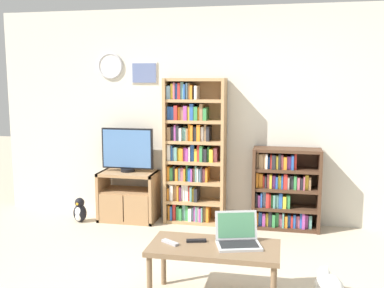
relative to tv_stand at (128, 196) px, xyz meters
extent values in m
cube|color=beige|center=(1.10, 0.28, 0.99)|extent=(5.70, 0.06, 2.60)
torus|color=#B2B2B7|center=(-0.29, 0.24, 1.61)|extent=(0.33, 0.04, 0.33)
cylinder|color=white|center=(-0.29, 0.24, 1.61)|extent=(0.27, 0.02, 0.27)
cube|color=silver|center=(0.15, 0.24, 1.52)|extent=(0.34, 0.01, 0.26)
cube|color=slate|center=(0.15, 0.24, 1.52)|extent=(0.31, 0.02, 0.24)
cube|color=#9E754C|center=(-0.34, 0.02, 0.00)|extent=(0.04, 0.42, 0.61)
cube|color=#9E754C|center=(0.34, 0.02, 0.00)|extent=(0.04, 0.42, 0.61)
cube|color=#9E754C|center=(0.00, 0.02, 0.29)|extent=(0.71, 0.42, 0.04)
cube|color=#9E754C|center=(0.00, 0.02, -0.29)|extent=(0.71, 0.42, 0.04)
cube|color=#9E754C|center=(0.00, 0.02, 0.06)|extent=(0.64, 0.39, 0.04)
cube|color=#9E754C|center=(-0.16, -0.18, -0.11)|extent=(0.31, 0.02, 0.33)
cube|color=#9E754C|center=(0.16, -0.18, -0.11)|extent=(0.31, 0.02, 0.33)
cylinder|color=black|center=(-0.01, 0.04, 0.32)|extent=(0.18, 0.18, 0.04)
cube|color=black|center=(-0.01, 0.04, 0.59)|extent=(0.65, 0.05, 0.50)
cube|color=#4770A8|center=(-0.01, 0.01, 0.59)|extent=(0.61, 0.01, 0.47)
cube|color=tan|center=(0.48, 0.08, 0.57)|extent=(0.04, 0.30, 1.76)
cube|color=tan|center=(1.18, 0.08, 0.57)|extent=(0.04, 0.30, 1.76)
cube|color=tan|center=(0.83, 0.22, 0.57)|extent=(0.73, 0.02, 1.76)
cube|color=tan|center=(0.83, 0.08, -0.29)|extent=(0.66, 0.26, 0.04)
cube|color=tan|center=(0.83, 0.08, -0.04)|extent=(0.66, 0.26, 0.04)
cube|color=tan|center=(0.83, 0.08, 0.20)|extent=(0.66, 0.26, 0.04)
cube|color=tan|center=(0.83, 0.08, 0.45)|extent=(0.66, 0.26, 0.04)
cube|color=tan|center=(0.83, 0.08, 0.70)|extent=(0.66, 0.26, 0.04)
cube|color=tan|center=(0.83, 0.08, 0.94)|extent=(0.66, 0.26, 0.04)
cube|color=tan|center=(0.83, 0.08, 1.19)|extent=(0.66, 0.26, 0.04)
cube|color=tan|center=(0.83, 0.08, 1.44)|extent=(0.66, 0.26, 0.04)
cube|color=orange|center=(0.52, 0.09, -0.18)|extent=(0.03, 0.20, 0.18)
cube|color=#2856A8|center=(0.55, 0.08, -0.19)|extent=(0.02, 0.24, 0.17)
cube|color=red|center=(0.59, 0.09, -0.17)|extent=(0.04, 0.21, 0.20)
cube|color=#388947|center=(0.63, 0.09, -0.19)|extent=(0.03, 0.20, 0.17)
cube|color=#388947|center=(0.66, 0.09, -0.20)|extent=(0.04, 0.22, 0.15)
cube|color=#5B9389|center=(0.70, 0.10, -0.18)|extent=(0.04, 0.19, 0.19)
cube|color=#388947|center=(0.74, 0.09, -0.18)|extent=(0.03, 0.20, 0.18)
cube|color=white|center=(0.78, 0.09, -0.19)|extent=(0.04, 0.23, 0.16)
cube|color=#759EB7|center=(0.81, 0.10, -0.19)|extent=(0.02, 0.19, 0.17)
cube|color=#9E4293|center=(0.84, 0.09, -0.18)|extent=(0.02, 0.21, 0.18)
cube|color=#5B9389|center=(0.86, 0.09, -0.18)|extent=(0.02, 0.23, 0.19)
cube|color=white|center=(0.88, 0.09, -0.18)|extent=(0.02, 0.22, 0.18)
cube|color=#9E4293|center=(0.91, 0.09, -0.19)|extent=(0.02, 0.23, 0.17)
cube|color=#5B9389|center=(0.93, 0.08, -0.18)|extent=(0.02, 0.24, 0.18)
cube|color=#93704C|center=(0.96, 0.10, -0.18)|extent=(0.03, 0.19, 0.18)
cube|color=orange|center=(1.00, 0.09, -0.18)|extent=(0.03, 0.23, 0.19)
cube|color=orange|center=(0.51, 0.09, 0.05)|extent=(0.02, 0.23, 0.15)
cube|color=white|center=(0.53, 0.09, 0.07)|extent=(0.02, 0.20, 0.19)
cube|color=white|center=(0.56, 0.08, 0.07)|extent=(0.03, 0.24, 0.19)
cube|color=#93704C|center=(0.60, 0.10, 0.07)|extent=(0.04, 0.20, 0.19)
cube|color=orange|center=(0.64, 0.08, 0.07)|extent=(0.02, 0.24, 0.19)
cube|color=#9E4293|center=(0.66, 0.09, 0.06)|extent=(0.02, 0.22, 0.17)
cube|color=white|center=(0.69, 0.10, 0.07)|extent=(0.04, 0.20, 0.20)
cube|color=white|center=(0.73, 0.10, 0.07)|extent=(0.04, 0.19, 0.20)
cube|color=red|center=(0.77, 0.10, 0.07)|extent=(0.02, 0.19, 0.18)
cube|color=#5B9389|center=(0.79, 0.09, 0.07)|extent=(0.03, 0.23, 0.18)
cube|color=gold|center=(0.82, 0.10, 0.05)|extent=(0.02, 0.20, 0.16)
cube|color=#232328|center=(0.85, 0.08, 0.06)|extent=(0.04, 0.24, 0.16)
cube|color=orange|center=(0.52, 0.09, 0.31)|extent=(0.03, 0.22, 0.17)
cube|color=#388947|center=(0.55, 0.09, 0.30)|extent=(0.04, 0.21, 0.16)
cube|color=#232328|center=(0.58, 0.10, 0.31)|extent=(0.02, 0.20, 0.18)
cube|color=orange|center=(0.61, 0.09, 0.30)|extent=(0.03, 0.21, 0.15)
cube|color=#759EB7|center=(0.65, 0.10, 0.30)|extent=(0.03, 0.18, 0.15)
cube|color=#B75B70|center=(0.68, 0.10, 0.30)|extent=(0.04, 0.19, 0.16)
cube|color=orange|center=(0.72, 0.09, 0.30)|extent=(0.02, 0.22, 0.15)
cube|color=#388947|center=(0.74, 0.10, 0.32)|extent=(0.02, 0.19, 0.20)
cube|color=#2856A8|center=(0.77, 0.09, 0.30)|extent=(0.04, 0.20, 0.16)
cube|color=#9E4293|center=(0.80, 0.09, 0.30)|extent=(0.02, 0.23, 0.16)
cube|color=#93704C|center=(0.83, 0.10, 0.30)|extent=(0.03, 0.19, 0.16)
cube|color=#5B9389|center=(0.86, 0.09, 0.32)|extent=(0.02, 0.22, 0.20)
cube|color=white|center=(0.87, 0.09, 0.31)|extent=(0.02, 0.22, 0.17)
cube|color=#759EB7|center=(0.90, 0.09, 0.30)|extent=(0.02, 0.20, 0.16)
cube|color=#232328|center=(0.92, 0.09, 0.32)|extent=(0.02, 0.24, 0.19)
cube|color=#B75B70|center=(0.95, 0.09, 0.30)|extent=(0.03, 0.20, 0.16)
cube|color=orange|center=(0.98, 0.09, 0.31)|extent=(0.03, 0.21, 0.17)
cube|color=white|center=(0.52, 0.09, 0.57)|extent=(0.04, 0.21, 0.20)
cube|color=#2856A8|center=(0.56, 0.09, 0.56)|extent=(0.02, 0.20, 0.18)
cube|color=#759EB7|center=(0.58, 0.10, 0.55)|extent=(0.02, 0.19, 0.16)
cube|color=#5B9389|center=(0.61, 0.09, 0.55)|extent=(0.03, 0.23, 0.17)
cube|color=gold|center=(0.64, 0.09, 0.54)|extent=(0.03, 0.20, 0.15)
cube|color=orange|center=(0.68, 0.09, 0.54)|extent=(0.04, 0.22, 0.15)
cube|color=#9E4293|center=(0.72, 0.10, 0.55)|extent=(0.04, 0.20, 0.16)
cube|color=#9E4293|center=(0.75, 0.09, 0.54)|extent=(0.02, 0.23, 0.15)
cube|color=white|center=(0.78, 0.09, 0.56)|extent=(0.02, 0.23, 0.18)
cube|color=#2856A8|center=(0.81, 0.10, 0.57)|extent=(0.04, 0.19, 0.20)
cube|color=gold|center=(0.85, 0.10, 0.54)|extent=(0.03, 0.19, 0.15)
cube|color=red|center=(0.88, 0.09, 0.57)|extent=(0.02, 0.21, 0.20)
cube|color=#388947|center=(0.92, 0.09, 0.56)|extent=(0.04, 0.23, 0.19)
cube|color=#232328|center=(0.95, 0.09, 0.55)|extent=(0.02, 0.22, 0.16)
cube|color=#232328|center=(0.98, 0.08, 0.55)|extent=(0.02, 0.24, 0.15)
cube|color=#388947|center=(1.00, 0.10, 0.56)|extent=(0.02, 0.19, 0.17)
cube|color=gold|center=(1.04, 0.09, 0.54)|extent=(0.04, 0.23, 0.15)
cube|color=#B75B70|center=(1.08, 0.10, 0.55)|extent=(0.04, 0.18, 0.16)
cube|color=#93704C|center=(0.53, 0.09, 0.79)|extent=(0.04, 0.23, 0.16)
cube|color=#232328|center=(0.57, 0.09, 0.80)|extent=(0.04, 0.20, 0.16)
cube|color=#9E4293|center=(0.60, 0.09, 0.81)|extent=(0.02, 0.22, 0.19)
cube|color=#232328|center=(0.63, 0.09, 0.81)|extent=(0.03, 0.23, 0.18)
cube|color=white|center=(0.67, 0.09, 0.79)|extent=(0.03, 0.24, 0.15)
cube|color=#5B9389|center=(0.71, 0.09, 0.79)|extent=(0.04, 0.20, 0.16)
cube|color=#93704C|center=(0.75, 0.09, 0.79)|extent=(0.02, 0.23, 0.15)
cube|color=orange|center=(0.78, 0.09, 0.82)|extent=(0.03, 0.20, 0.20)
cube|color=orange|center=(0.81, 0.09, 0.81)|extent=(0.03, 0.24, 0.19)
cube|color=#232328|center=(0.84, 0.09, 0.80)|extent=(0.04, 0.22, 0.17)
cube|color=orange|center=(0.89, 0.09, 0.81)|extent=(0.04, 0.23, 0.20)
cube|color=white|center=(0.93, 0.10, 0.80)|extent=(0.03, 0.20, 0.17)
cube|color=#93704C|center=(0.96, 0.10, 0.81)|extent=(0.02, 0.19, 0.20)
cube|color=#232328|center=(1.00, 0.09, 0.80)|extent=(0.03, 0.21, 0.17)
cube|color=#2856A8|center=(0.53, 0.10, 1.04)|extent=(0.04, 0.19, 0.16)
cube|color=#2856A8|center=(0.57, 0.09, 1.04)|extent=(0.04, 0.21, 0.15)
cube|color=red|center=(0.61, 0.09, 1.05)|extent=(0.04, 0.23, 0.17)
cube|color=orange|center=(0.65, 0.10, 1.04)|extent=(0.03, 0.19, 0.15)
cube|color=#93704C|center=(0.68, 0.10, 1.04)|extent=(0.04, 0.19, 0.15)
cube|color=#9E4293|center=(0.73, 0.09, 1.05)|extent=(0.04, 0.23, 0.17)
cube|color=gold|center=(0.77, 0.09, 1.04)|extent=(0.03, 0.21, 0.16)
cube|color=#2856A8|center=(0.80, 0.09, 1.06)|extent=(0.04, 0.22, 0.19)
cube|color=#388947|center=(0.85, 0.09, 1.04)|extent=(0.04, 0.22, 0.16)
cube|color=orange|center=(0.88, 0.10, 1.04)|extent=(0.02, 0.19, 0.15)
cube|color=#93704C|center=(0.91, 0.09, 1.06)|extent=(0.04, 0.20, 0.19)
cube|color=#388947|center=(0.96, 0.09, 1.04)|extent=(0.04, 0.20, 0.15)
cube|color=#759EB7|center=(0.53, 0.09, 1.29)|extent=(0.04, 0.23, 0.16)
cube|color=gold|center=(0.57, 0.09, 1.30)|extent=(0.03, 0.21, 0.18)
cube|color=#B75B70|center=(0.59, 0.09, 1.30)|extent=(0.02, 0.22, 0.19)
cube|color=#2856A8|center=(0.62, 0.10, 1.30)|extent=(0.03, 0.19, 0.18)
cube|color=red|center=(0.65, 0.09, 1.30)|extent=(0.03, 0.22, 0.19)
cube|color=#5B9389|center=(0.69, 0.09, 1.31)|extent=(0.04, 0.20, 0.20)
cube|color=#2856A8|center=(0.72, 0.09, 1.29)|extent=(0.02, 0.23, 0.17)
cube|color=#759EB7|center=(0.74, 0.09, 1.30)|extent=(0.02, 0.21, 0.19)
cube|color=#93704C|center=(0.77, 0.10, 1.30)|extent=(0.02, 0.19, 0.19)
cube|color=orange|center=(0.80, 0.09, 1.29)|extent=(0.03, 0.23, 0.16)
cube|color=#232328|center=(0.83, 0.09, 1.28)|extent=(0.02, 0.20, 0.15)
cube|color=white|center=(0.85, 0.09, 1.29)|extent=(0.03, 0.22, 0.16)
cube|color=#472D1E|center=(1.55, 0.07, 0.17)|extent=(0.04, 0.31, 0.95)
cube|color=#472D1E|center=(2.29, 0.07, 0.17)|extent=(0.04, 0.31, 0.95)
cube|color=#472D1E|center=(1.92, 0.22, 0.17)|extent=(0.78, 0.02, 0.95)
cube|color=#472D1E|center=(1.92, 0.07, -0.29)|extent=(0.71, 0.28, 0.04)
cube|color=#472D1E|center=(1.92, 0.07, -0.06)|extent=(0.71, 0.28, 0.04)
cube|color=#472D1E|center=(1.92, 0.07, 0.17)|extent=(0.71, 0.28, 0.04)
cube|color=#472D1E|center=(1.92, 0.07, 0.40)|extent=(0.71, 0.28, 0.04)
cube|color=#472D1E|center=(1.92, 0.07, 0.63)|extent=(0.71, 0.28, 0.04)
cube|color=orange|center=(1.59, 0.09, -0.20)|extent=(0.04, 0.22, 0.15)
cube|color=#2856A8|center=(1.63, 0.09, -0.19)|extent=(0.04, 0.21, 0.16)
cube|color=#9E4293|center=(1.67, 0.08, -0.20)|extent=(0.04, 0.22, 0.15)
cube|color=gold|center=(1.71, 0.09, -0.20)|extent=(0.03, 0.20, 0.15)
cube|color=#232328|center=(1.74, 0.08, -0.18)|extent=(0.04, 0.24, 0.18)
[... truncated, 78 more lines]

